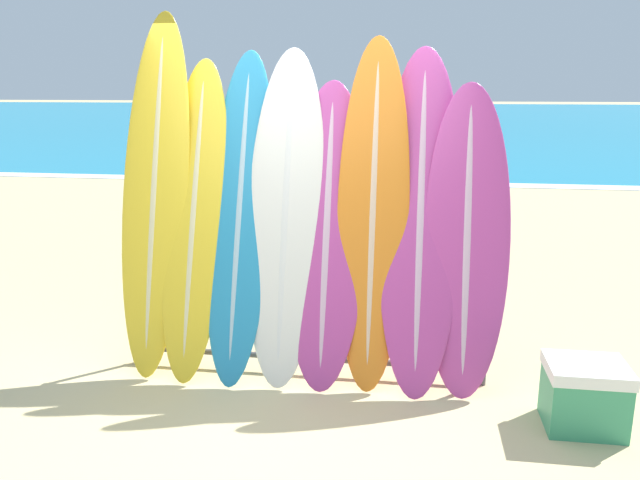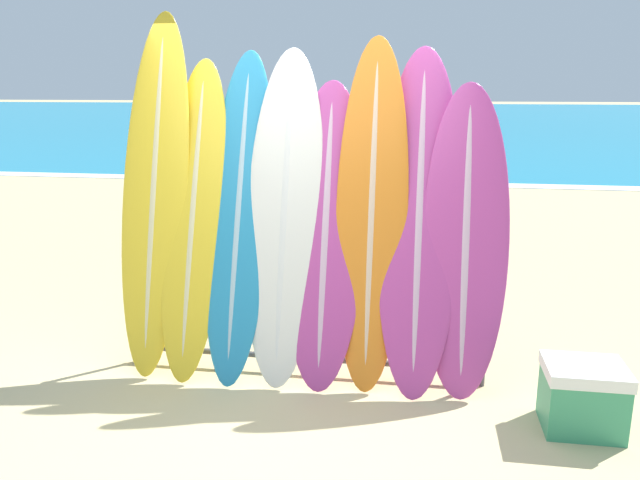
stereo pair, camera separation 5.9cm
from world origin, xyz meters
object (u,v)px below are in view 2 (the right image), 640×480
(cooler_box, at_px, (583,397))
(surfboard_slot_4, at_px, (326,233))
(surfboard_slot_2, at_px, (239,213))
(surfboard_slot_5, at_px, (372,212))
(surfboard_slot_7, at_px, (465,239))
(person_mid_beach, at_px, (396,149))
(surfboard_rack, at_px, (303,317))
(surfboard_slot_3, at_px, (285,214))
(surfboard_slot_6, at_px, (419,218))
(person_far_left, at_px, (247,177))
(surfboard_slot_0, at_px, (155,192))
(person_near_water, at_px, (347,170))
(surfboard_slot_1, at_px, (194,216))

(cooler_box, bearing_deg, surfboard_slot_4, 161.83)
(surfboard_slot_2, bearing_deg, surfboard_slot_5, -1.14)
(surfboard_slot_7, distance_m, person_mid_beach, 7.95)
(surfboard_rack, distance_m, person_mid_beach, 7.98)
(surfboard_rack, bearing_deg, surfboard_slot_4, 22.79)
(surfboard_slot_3, distance_m, surfboard_slot_6, 0.94)
(surfboard_slot_3, height_order, person_far_left, surfboard_slot_3)
(surfboard_slot_5, relative_size, surfboard_slot_6, 1.03)
(surfboard_slot_5, xyz_separation_m, cooler_box, (1.35, -0.57, -0.99))
(surfboard_slot_0, height_order, person_far_left, surfboard_slot_0)
(surfboard_slot_0, bearing_deg, surfboard_slot_7, -1.89)
(surfboard_rack, height_order, person_near_water, person_near_water)
(surfboard_slot_6, height_order, person_mid_beach, surfboard_slot_6)
(surfboard_slot_1, xyz_separation_m, person_mid_beach, (1.15, 7.87, -0.27))
(surfboard_slot_6, bearing_deg, surfboard_slot_4, -176.17)
(surfboard_slot_3, distance_m, person_far_left, 3.65)
(surfboard_slot_4, distance_m, surfboard_slot_6, 0.66)
(cooler_box, bearing_deg, person_near_water, 112.98)
(surfboard_rack, xyz_separation_m, surfboard_slot_2, (-0.48, 0.11, 0.73))
(surfboard_slot_5, bearing_deg, surfboard_slot_4, -175.67)
(surfboard_slot_3, bearing_deg, surfboard_slot_2, 177.59)
(person_mid_beach, distance_m, person_far_left, 4.76)
(surfboard_slot_3, distance_m, surfboard_slot_7, 1.26)
(surfboard_slot_7, bearing_deg, surfboard_slot_5, 176.12)
(surfboard_slot_3, bearing_deg, surfboard_slot_5, -0.45)
(person_far_left, bearing_deg, surfboard_slot_6, -1.35)
(surfboard_slot_7, relative_size, cooler_box, 4.42)
(surfboard_slot_4, bearing_deg, surfboard_rack, -157.21)
(cooler_box, bearing_deg, surfboard_slot_0, 168.43)
(surfboard_slot_4, height_order, person_far_left, surfboard_slot_4)
(surfboard_rack, bearing_deg, person_mid_beach, 87.54)
(surfboard_slot_3, height_order, cooler_box, surfboard_slot_3)
(surfboard_slot_7, height_order, cooler_box, surfboard_slot_7)
(surfboard_slot_6, xyz_separation_m, cooler_box, (1.02, -0.59, -0.96))
(surfboard_rack, height_order, person_mid_beach, person_mid_beach)
(surfboard_slot_3, bearing_deg, surfboard_rack, -33.74)
(surfboard_slot_0, distance_m, person_far_left, 3.43)
(surfboard_rack, distance_m, surfboard_slot_0, 1.41)
(surfboard_rack, distance_m, cooler_box, 1.90)
(surfboard_slot_2, relative_size, surfboard_slot_7, 1.11)
(surfboard_rack, bearing_deg, cooler_box, -14.79)
(surfboard_slot_3, distance_m, surfboard_slot_4, 0.32)
(surfboard_rack, xyz_separation_m, surfboard_slot_7, (1.12, 0.05, 0.61))
(surfboard_slot_1, relative_size, surfboard_slot_5, 0.94)
(surfboard_slot_1, height_order, surfboard_slot_6, surfboard_slot_6)
(surfboard_slot_1, bearing_deg, surfboard_slot_4, -1.45)
(person_near_water, bearing_deg, surfboard_slot_1, -38.74)
(surfboard_slot_2, distance_m, surfboard_slot_6, 1.28)
(surfboard_slot_1, distance_m, person_mid_beach, 7.96)
(surfboard_slot_4, relative_size, surfboard_slot_6, 0.90)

